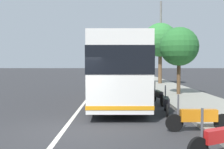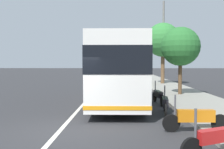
# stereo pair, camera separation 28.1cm
# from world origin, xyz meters

# --- Properties ---
(ground_plane) EXTENTS (220.00, 220.00, 0.00)m
(ground_plane) POSITION_xyz_m (0.00, 0.00, 0.00)
(ground_plane) COLOR #2D2D30
(sidewalk_curb) EXTENTS (110.00, 3.60, 0.14)m
(sidewalk_curb) POSITION_xyz_m (10.00, -6.49, 0.07)
(sidewalk_curb) COLOR gray
(sidewalk_curb) RESTS_ON ground
(lane_divider_line) EXTENTS (110.00, 0.16, 0.01)m
(lane_divider_line) POSITION_xyz_m (10.00, 0.00, 0.00)
(lane_divider_line) COLOR silver
(lane_divider_line) RESTS_ON ground
(coach_bus) EXTENTS (10.84, 2.74, 3.57)m
(coach_bus) POSITION_xyz_m (6.42, -1.88, 2.01)
(coach_bus) COLOR silver
(coach_bus) RESTS_ON ground
(motorcycle_mid_row) EXTENTS (1.02, 2.00, 1.24)m
(motorcycle_mid_row) POSITION_xyz_m (-2.29, -4.36, 0.46)
(motorcycle_mid_row) COLOR black
(motorcycle_mid_row) RESTS_ON ground
(motorcycle_far_end) EXTENTS (0.27, 2.21, 1.25)m
(motorcycle_far_end) POSITION_xyz_m (-0.00, -4.52, 0.47)
(motorcycle_far_end) COLOR black
(motorcycle_far_end) RESTS_ON ground
(motorcycle_by_tree) EXTENTS (2.09, 0.40, 1.23)m
(motorcycle_by_tree) POSITION_xyz_m (3.05, -4.07, 0.46)
(motorcycle_by_tree) COLOR black
(motorcycle_by_tree) RESTS_ON ground
(motorcycle_angled) EXTENTS (2.30, 0.36, 1.27)m
(motorcycle_angled) POSITION_xyz_m (5.83, -4.17, 0.48)
(motorcycle_angled) COLOR black
(motorcycle_angled) RESTS_ON ground
(car_far_distant) EXTENTS (4.35, 2.10, 1.46)m
(car_far_distant) POSITION_xyz_m (44.14, -2.34, 0.71)
(car_far_distant) COLOR navy
(car_far_distant) RESTS_ON ground
(car_behind_bus) EXTENTS (4.43, 1.93, 1.44)m
(car_behind_bus) POSITION_xyz_m (33.55, -2.22, 0.69)
(car_behind_bus) COLOR silver
(car_behind_bus) RESTS_ON ground
(car_side_street) EXTENTS (4.40, 2.00, 1.42)m
(car_side_street) POSITION_xyz_m (44.71, 2.26, 0.68)
(car_side_street) COLOR navy
(car_side_street) RESTS_ON ground
(roadside_tree_mid_block) EXTENTS (2.67, 2.67, 4.76)m
(roadside_tree_mid_block) POSITION_xyz_m (9.31, -6.19, 3.41)
(roadside_tree_mid_block) COLOR brown
(roadside_tree_mid_block) RESTS_ON ground
(roadside_tree_far_block) EXTENTS (3.58, 3.58, 6.53)m
(roadside_tree_far_block) POSITION_xyz_m (18.85, -6.60, 4.70)
(roadside_tree_far_block) COLOR brown
(roadside_tree_far_block) RESTS_ON ground
(utility_pole) EXTENTS (0.21, 0.21, 8.83)m
(utility_pole) POSITION_xyz_m (19.00, -6.67, 4.41)
(utility_pole) COLOR slate
(utility_pole) RESTS_ON ground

